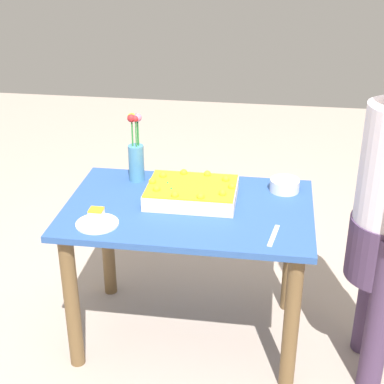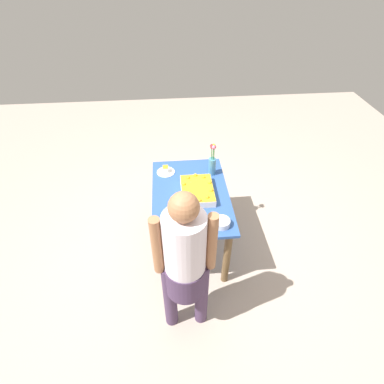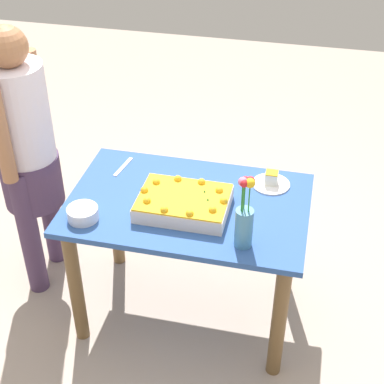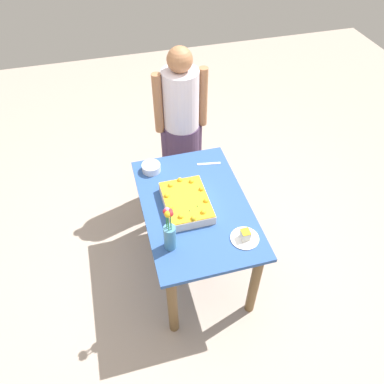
{
  "view_description": "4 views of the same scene",
  "coord_description": "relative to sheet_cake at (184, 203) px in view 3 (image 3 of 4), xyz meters",
  "views": [
    {
      "loc": [
        0.37,
        -2.39,
        1.99
      ],
      "look_at": [
        0.01,
        0.07,
        0.78
      ],
      "focal_mm": 55.0,
      "sensor_mm": 36.0,
      "label": 1
    },
    {
      "loc": [
        2.19,
        -0.18,
        2.64
      ],
      "look_at": [
        0.01,
        0.01,
        0.77
      ],
      "focal_mm": 28.0,
      "sensor_mm": 36.0,
      "label": 2
    },
    {
      "loc": [
        -0.52,
        2.18,
        2.41
      ],
      "look_at": [
        -0.02,
        0.01,
        0.81
      ],
      "focal_mm": 55.0,
      "sensor_mm": 36.0,
      "label": 3
    },
    {
      "loc": [
        -1.71,
        0.49,
        2.69
      ],
      "look_at": [
        0.03,
        0.02,
        0.84
      ],
      "focal_mm": 35.0,
      "sensor_mm": 36.0,
      "label": 4
    }
  ],
  "objects": [
    {
      "name": "person_standing",
      "position": [
        0.87,
        -0.18,
        0.07
      ],
      "size": [
        0.31,
        0.45,
        1.49
      ],
      "rotation": [
        0.0,
        0.0,
        3.14
      ],
      "color": "#483453",
      "rests_on": "ground_plane"
    },
    {
      "name": "dining_table",
      "position": [
        -0.01,
        -0.07,
        -0.19
      ],
      "size": [
        1.15,
        0.74,
        0.74
      ],
      "color": "#2C5195",
      "rests_on": "ground_plane"
    },
    {
      "name": "ground_plane",
      "position": [
        -0.01,
        -0.07,
        -0.78
      ],
      "size": [
        8.0,
        8.0,
        0.0
      ],
      "primitive_type": "plane",
      "color": "#AF9D8E"
    },
    {
      "name": "sheet_cake",
      "position": [
        0.0,
        0.0,
        0.0
      ],
      "size": [
        0.42,
        0.31,
        0.1
      ],
      "color": "silver",
      "rests_on": "dining_table"
    },
    {
      "name": "fruit_bowl",
      "position": [
        0.43,
        0.17,
        -0.01
      ],
      "size": [
        0.14,
        0.14,
        0.06
      ],
      "primitive_type": "cylinder",
      "color": "silver",
      "rests_on": "dining_table"
    },
    {
      "name": "flower_vase",
      "position": [
        -0.31,
        0.18,
        0.1
      ],
      "size": [
        0.08,
        0.08,
        0.35
      ],
      "color": "teal",
      "rests_on": "dining_table"
    },
    {
      "name": "serving_plate_with_slice",
      "position": [
        -0.37,
        -0.3,
        -0.02
      ],
      "size": [
        0.19,
        0.19,
        0.08
      ],
      "color": "white",
      "rests_on": "dining_table"
    },
    {
      "name": "cake_knife",
      "position": [
        0.39,
        -0.28,
        -0.04
      ],
      "size": [
        0.05,
        0.19,
        0.0
      ],
      "primitive_type": "cube",
      "rotation": [
        0.0,
        0.0,
        1.4
      ],
      "color": "silver",
      "rests_on": "dining_table"
    }
  ]
}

